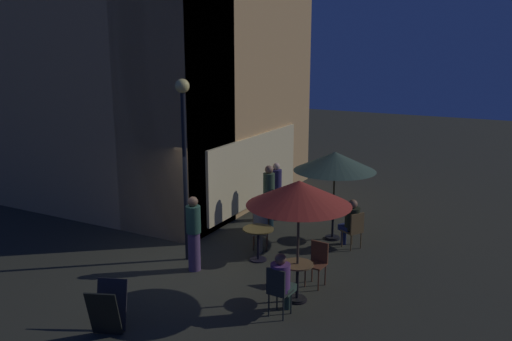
{
  "coord_description": "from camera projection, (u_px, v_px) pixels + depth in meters",
  "views": [
    {
      "loc": [
        -9.18,
        -6.58,
        4.96
      ],
      "look_at": [
        1.73,
        -0.77,
        2.02
      ],
      "focal_mm": 37.18,
      "sensor_mm": 36.0,
      "label": 1
    }
  ],
  "objects": [
    {
      "name": "ground_plane",
      "position": [
        190.0,
        269.0,
        12.04
      ],
      "size": [
        60.0,
        60.0,
        0.0
      ],
      "primitive_type": "plane",
      "color": "#2C2D22"
    },
    {
      "name": "cafe_building",
      "position": [
        152.0,
        56.0,
        15.83
      ],
      "size": [
        7.75,
        9.05,
        9.27
      ],
      "color": "tan",
      "rests_on": "ground"
    },
    {
      "name": "street_lamp_near_corner",
      "position": [
        184.0,
        137.0,
        11.91
      ],
      "size": [
        0.32,
        0.32,
        4.24
      ],
      "color": "black",
      "rests_on": "ground"
    },
    {
      "name": "menu_sandwich_board",
      "position": [
        108.0,
        309.0,
        9.27
      ],
      "size": [
        0.8,
        0.75,
        0.88
      ],
      "rotation": [
        0.0,
        0.0,
        0.38
      ],
      "color": "black",
      "rests_on": "ground"
    },
    {
      "name": "cafe_table_0",
      "position": [
        297.0,
        276.0,
        10.43
      ],
      "size": [
        0.62,
        0.62,
        0.79
      ],
      "color": "black",
      "rests_on": "ground"
    },
    {
      "name": "cafe_table_1",
      "position": [
        333.0,
        219.0,
        13.78
      ],
      "size": [
        0.73,
        0.73,
        0.76
      ],
      "color": "black",
      "rests_on": "ground"
    },
    {
      "name": "cafe_table_2",
      "position": [
        258.0,
        237.0,
        12.4
      ],
      "size": [
        0.73,
        0.73,
        0.79
      ],
      "color": "black",
      "rests_on": "ground"
    },
    {
      "name": "patio_umbrella_0",
      "position": [
        299.0,
        193.0,
        10.04
      ],
      "size": [
        2.03,
        2.03,
        2.47
      ],
      "color": "black",
      "rests_on": "ground"
    },
    {
      "name": "patio_umbrella_1",
      "position": [
        335.0,
        162.0,
        13.43
      ],
      "size": [
        2.1,
        2.1,
        2.33
      ],
      "color": "black",
      "rests_on": "ground"
    },
    {
      "name": "cafe_chair_0",
      "position": [
        278.0,
        288.0,
        9.77
      ],
      "size": [
        0.41,
        0.41,
        0.99
      ],
      "rotation": [
        0.0,
        0.0,
        -0.07
      ],
      "color": "black",
      "rests_on": "ground"
    },
    {
      "name": "cafe_chair_1",
      "position": [
        317.0,
        260.0,
        11.12
      ],
      "size": [
        0.43,
        0.43,
        0.94
      ],
      "rotation": [
        0.0,
        0.0,
        3.04
      ],
      "color": "brown",
      "rests_on": "ground"
    },
    {
      "name": "cafe_chair_2",
      "position": [
        355.0,
        228.0,
        13.09
      ],
      "size": [
        0.56,
        0.56,
        0.95
      ],
      "rotation": [
        0.0,
        0.0,
        1.04
      ],
      "color": "brown",
      "rests_on": "ground"
    },
    {
      "name": "cafe_chair_3",
      "position": [
        261.0,
        226.0,
        13.25
      ],
      "size": [
        0.54,
        0.54,
        0.9
      ],
      "rotation": [
        0.0,
        0.0,
        -2.73
      ],
      "color": "brown",
      "rests_on": "ground"
    },
    {
      "name": "patron_seated_0",
      "position": [
        282.0,
        280.0,
        9.86
      ],
      "size": [
        0.55,
        0.39,
        1.24
      ],
      "rotation": [
        0.0,
        0.0,
        -0.07
      ],
      "color": "#2D4335",
      "rests_on": "ground"
    },
    {
      "name": "patron_seated_1",
      "position": [
        351.0,
        220.0,
        13.17
      ],
      "size": [
        0.51,
        0.56,
        1.25
      ],
      "rotation": [
        0.0,
        0.0,
        1.04
      ],
      "color": "navy",
      "rests_on": "ground"
    },
    {
      "name": "patron_seated_2",
      "position": [
        260.0,
        223.0,
        13.08
      ],
      "size": [
        0.55,
        0.48,
        1.19
      ],
      "rotation": [
        0.0,
        0.0,
        -2.73
      ],
      "color": "#776E56",
      "rests_on": "ground"
    },
    {
      "name": "patron_standing_3",
      "position": [
        194.0,
        233.0,
        11.78
      ],
      "size": [
        0.32,
        0.32,
        1.72
      ],
      "rotation": [
        0.0,
        0.0,
        3.6
      ],
      "color": "#533D62",
      "rests_on": "ground"
    },
    {
      "name": "patron_standing_4",
      "position": [
        269.0,
        196.0,
        14.52
      ],
      "size": [
        0.32,
        0.32,
        1.78
      ],
      "rotation": [
        0.0,
        0.0,
        0.23
      ],
      "color": "black",
      "rests_on": "ground"
    },
    {
      "name": "patron_standing_5",
      "position": [
        276.0,
        191.0,
        15.27
      ],
      "size": [
        0.32,
        0.32,
        1.68
      ],
      "rotation": [
        0.0,
        0.0,
        1.73
      ],
      "color": "#272950",
      "rests_on": "ground"
    }
  ]
}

